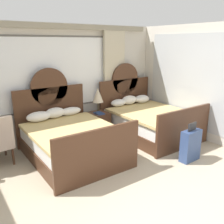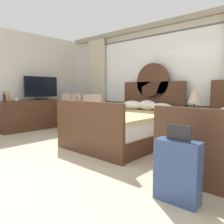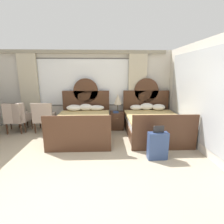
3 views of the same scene
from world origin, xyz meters
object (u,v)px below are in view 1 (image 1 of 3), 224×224
Objects in this scene: table_lamp_on_nightstand at (98,95)px; book_on_nightstand at (99,113)px; bed_near_mirror at (149,120)px; nightstand_between_beds at (99,124)px; suitcase_on_floor at (190,145)px; bed_near_window at (70,139)px.

table_lamp_on_nightstand is 2.34× the size of book_on_nightstand.
book_on_nightstand is (-0.07, -0.16, -0.41)m from table_lamp_on_nightstand.
bed_near_mirror is 8.22× the size of book_on_nightstand.
nightstand_between_beds is 0.77× the size of suitcase_on_floor.
bed_near_window is at bearing -151.86° from book_on_nightstand.
bed_near_mirror is 3.53× the size of nightstand_between_beds.
suitcase_on_floor reaches higher than book_on_nightstand.
bed_near_window is 1.27m from nightstand_between_beds.
nightstand_between_beds is (-1.08, 0.65, -0.07)m from bed_near_mirror.
suitcase_on_floor is at bearing -39.35° from bed_near_window.
table_lamp_on_nightstand is at bearing 65.21° from book_on_nightstand.
table_lamp_on_nightstand is (1.12, 0.72, 0.65)m from bed_near_window.
table_lamp_on_nightstand reaches higher than nightstand_between_beds.
book_on_nightstand is (-1.12, 0.56, 0.24)m from bed_near_mirror.
bed_near_mirror reaches higher than suitcase_on_floor.
bed_near_window is 2.71× the size of suitcase_on_floor.
bed_near_window is 1.21m from book_on_nightstand.
suitcase_on_floor is at bearing -68.61° from book_on_nightstand.
book_on_nightstand is at bearing 111.39° from suitcase_on_floor.
bed_near_window is at bearing -180.00° from bed_near_mirror.
suitcase_on_floor is at bearing -101.30° from bed_near_mirror.
nightstand_between_beds is 2.33× the size of book_on_nightstand.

